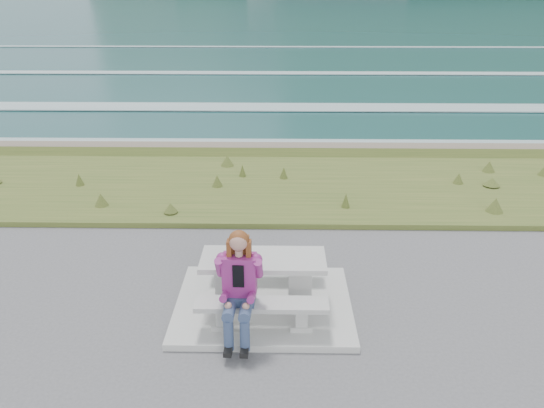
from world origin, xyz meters
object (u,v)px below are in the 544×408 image
picnic_table (263,268)px  bench_seaward (265,259)px  bench_landward (262,309)px  seated_woman (239,302)px

picnic_table → bench_seaward: 0.74m
bench_landward → picnic_table: bearing=90.0°
picnic_table → bench_seaward: bearing=90.0°
picnic_table → bench_landward: 0.74m
bench_seaward → seated_woman: seated_woman is taller
picnic_table → bench_seaward: size_ratio=1.00×
seated_woman → bench_seaward: bearing=81.8°
picnic_table → bench_landward: (0.00, -0.70, -0.23)m
picnic_table → seated_woman: size_ratio=1.20×
picnic_table → seated_woman: seated_woman is taller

